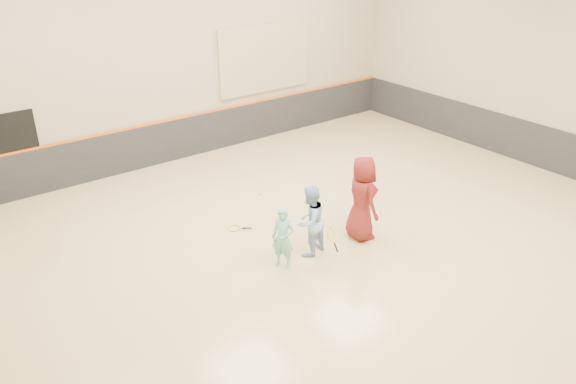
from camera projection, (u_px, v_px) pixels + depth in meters
room at (320, 206)px, 11.78m from camera, size 15.04×12.04×6.22m
wainscot_back at (186, 137)px, 16.16m from camera, size 14.90×0.04×1.20m
wainscot_right at (521, 140)px, 15.93m from camera, size 0.04×11.90×1.20m
accent_stripe at (185, 117)px, 15.88m from camera, size 14.90×0.03×0.06m
acoustic_panel at (265, 58)px, 16.84m from camera, size 3.20×0.08×2.00m
doorway at (17, 157)px, 13.50m from camera, size 1.10×0.05×2.20m
girl at (283, 238)px, 10.94m from camera, size 0.50×0.56×1.28m
instructor at (310, 221)px, 11.32m from camera, size 0.86×0.74×1.52m
young_man at (362, 198)px, 11.85m from camera, size 0.78×1.02×1.87m
held_racket at (331, 235)px, 11.43m from camera, size 0.30×0.30×0.63m
spare_racket at (234, 227)px, 12.55m from camera, size 0.67×0.67×0.09m
ball_under_racket at (313, 238)px, 12.15m from camera, size 0.07×0.07×0.07m
ball_in_hand at (374, 189)px, 11.72m from camera, size 0.07×0.07×0.07m
ball_beside_spare at (261, 194)px, 14.11m from camera, size 0.07×0.07×0.07m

